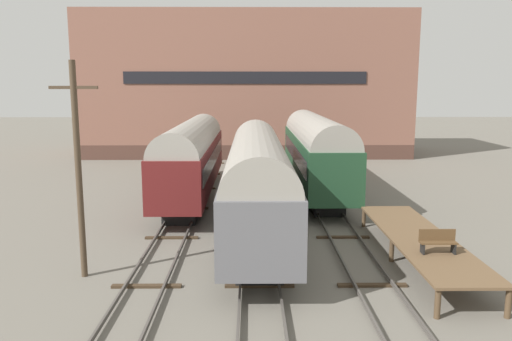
{
  "coord_description": "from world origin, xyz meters",
  "views": [
    {
      "loc": [
        -0.31,
        -20.63,
        7.41
      ],
      "look_at": [
        0.0,
        10.04,
        2.2
      ],
      "focal_mm": 35.0,
      "sensor_mm": 36.0,
      "label": 1
    }
  ],
  "objects_px": {
    "train_car_grey": "(257,176)",
    "utility_pole": "(78,168)",
    "person_worker": "(220,246)",
    "train_car_green": "(316,149)",
    "train_car_maroon": "(192,154)",
    "bench": "(438,241)"
  },
  "relations": [
    {
      "from": "train_car_maroon",
      "to": "utility_pole",
      "type": "height_order",
      "value": "utility_pole"
    },
    {
      "from": "train_car_grey",
      "to": "utility_pole",
      "type": "relative_size",
      "value": 2.19
    },
    {
      "from": "train_car_maroon",
      "to": "utility_pole",
      "type": "distance_m",
      "value": 14.32
    },
    {
      "from": "train_car_green",
      "to": "train_car_maroon",
      "type": "distance_m",
      "value": 8.63
    },
    {
      "from": "utility_pole",
      "to": "train_car_green",
      "type": "bearing_deg",
      "value": 54.91
    },
    {
      "from": "train_car_maroon",
      "to": "utility_pole",
      "type": "xyz_separation_m",
      "value": [
        -2.67,
        -14.0,
        1.4
      ]
    },
    {
      "from": "train_car_maroon",
      "to": "bench",
      "type": "relative_size",
      "value": 12.51
    },
    {
      "from": "train_car_maroon",
      "to": "person_worker",
      "type": "xyz_separation_m",
      "value": [
        2.65,
        -13.32,
        -1.94
      ]
    },
    {
      "from": "train_car_maroon",
      "to": "bench",
      "type": "height_order",
      "value": "train_car_maroon"
    },
    {
      "from": "train_car_green",
      "to": "bench",
      "type": "bearing_deg",
      "value": -80.95
    },
    {
      "from": "person_worker",
      "to": "utility_pole",
      "type": "relative_size",
      "value": 0.2
    },
    {
      "from": "train_car_grey",
      "to": "person_worker",
      "type": "xyz_separation_m",
      "value": [
        -1.57,
        -5.2,
        -1.94
      ]
    },
    {
      "from": "train_car_green",
      "to": "utility_pole",
      "type": "bearing_deg",
      "value": -125.09
    },
    {
      "from": "train_car_maroon",
      "to": "train_car_green",
      "type": "bearing_deg",
      "value": 12.09
    },
    {
      "from": "train_car_green",
      "to": "bench",
      "type": "height_order",
      "value": "train_car_green"
    },
    {
      "from": "train_car_green",
      "to": "train_car_grey",
      "type": "height_order",
      "value": "train_car_green"
    },
    {
      "from": "train_car_maroon",
      "to": "train_car_grey",
      "type": "relative_size",
      "value": 0.96
    },
    {
      "from": "train_car_green",
      "to": "train_car_grey",
      "type": "xyz_separation_m",
      "value": [
        -4.22,
        -9.93,
        -0.13
      ]
    },
    {
      "from": "train_car_grey",
      "to": "person_worker",
      "type": "distance_m",
      "value": 5.77
    },
    {
      "from": "bench",
      "to": "person_worker",
      "type": "height_order",
      "value": "bench"
    },
    {
      "from": "bench",
      "to": "utility_pole",
      "type": "bearing_deg",
      "value": 177.77
    },
    {
      "from": "train_car_maroon",
      "to": "train_car_grey",
      "type": "height_order",
      "value": "train_car_grey"
    }
  ]
}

